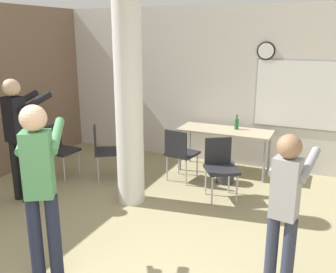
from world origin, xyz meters
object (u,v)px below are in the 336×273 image
bottle_on_table (237,124)px  chair_by_left_wall (59,147)px  person_watching_back (18,131)px  folding_table (225,133)px  chair_near_pillar (104,148)px  chair_table_front (220,164)px  person_playing_front (40,181)px  person_playing_side (285,203)px  chair_table_left (180,151)px

bottle_on_table → chair_by_left_wall: (-2.63, -1.43, -0.34)m
chair_by_left_wall → person_watching_back: person_watching_back is taller
folding_table → chair_near_pillar: chair_near_pillar is taller
folding_table → chair_by_left_wall: bearing=-152.0°
folding_table → person_watching_back: person_watching_back is taller
person_watching_back → chair_near_pillar: bearing=63.7°
chair_table_front → chair_near_pillar: size_ratio=1.00×
chair_table_front → person_playing_front: 2.75m
person_playing_side → person_playing_front: (-2.11, -0.70, 0.12)m
folding_table → chair_table_front: chair_table_front is taller
bottle_on_table → chair_table_front: bearing=-86.9°
chair_near_pillar → person_watching_back: (-0.59, -1.20, 0.52)m
bottle_on_table → chair_near_pillar: bottle_on_table is taller
chair_by_left_wall → person_playing_front: bearing=-53.1°
person_playing_side → chair_table_left: bearing=131.0°
bottle_on_table → person_watching_back: (-2.50, -2.39, 0.18)m
chair_by_left_wall → person_playing_side: person_playing_side is taller
person_playing_front → chair_table_left: bearing=85.0°
folding_table → person_playing_front: (-0.78, -3.56, 0.33)m
chair_table_left → person_playing_side: person_playing_side is taller
chair_by_left_wall → person_watching_back: bearing=-82.1°
chair_table_left → person_watching_back: 2.44m
chair_table_front → person_playing_front: size_ratio=0.50×
chair_near_pillar → person_playing_side: (3.06, -1.77, 0.39)m
bottle_on_table → person_watching_back: 3.47m
bottle_on_table → person_playing_side: person_playing_side is taller
chair_table_left → bottle_on_table: bearing=49.9°
folding_table → chair_by_left_wall: size_ratio=1.80×
folding_table → person_playing_side: bearing=-65.2°
chair_table_front → person_playing_side: (1.10, -1.80, 0.39)m
chair_by_left_wall → chair_near_pillar: (0.73, 0.23, 0.00)m
chair_table_left → person_watching_back: person_watching_back is taller
folding_table → person_playing_front: person_playing_front is taller
chair_near_pillar → person_playing_side: size_ratio=0.57×
chair_table_left → chair_by_left_wall: bearing=-162.8°
chair_by_left_wall → person_watching_back: 1.10m
person_watching_back → person_playing_front: bearing=-39.5°
chair_near_pillar → person_watching_back: bearing=-116.3°
chair_table_front → chair_table_left: size_ratio=1.00×
bottle_on_table → person_playing_front: 3.80m
folding_table → bottle_on_table: bottle_on_table is taller
chair_by_left_wall → person_watching_back: (0.13, -0.97, 0.52)m
folding_table → chair_near_pillar: 2.06m
chair_near_pillar → chair_table_left: size_ratio=1.00×
chair_by_left_wall → chair_table_left: 2.02m
person_playing_side → person_watching_back: 3.70m
folding_table → bottle_on_table: 0.25m
person_watching_back → person_playing_side: bearing=-8.9°
bottle_on_table → person_playing_side: bearing=-68.7°
chair_near_pillar → person_watching_back: 1.44m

